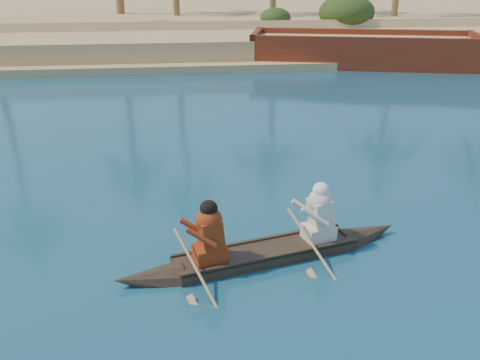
{
  "coord_description": "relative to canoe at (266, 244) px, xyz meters",
  "views": [
    {
      "loc": [
        -8.5,
        -2.75,
        4.65
      ],
      "look_at": [
        -7.32,
        6.81,
        0.78
      ],
      "focal_mm": 40.0,
      "sensor_mm": 36.0,
      "label": 1
    }
  ],
  "objects": [
    {
      "name": "sandy_embankment",
      "position": [
        7.08,
        41.76,
        0.25
      ],
      "size": [
        150.0,
        51.0,
        1.5
      ],
      "color": "tan",
      "rests_on": "ground"
    },
    {
      "name": "shrub_cluster",
      "position": [
        7.08,
        26.38,
        0.92
      ],
      "size": [
        100.0,
        6.0,
        2.4
      ],
      "primitive_type": null,
      "color": "#1C3413",
      "rests_on": "ground"
    },
    {
      "name": "canoe",
      "position": [
        0.0,
        0.0,
        0.0
      ],
      "size": [
        5.19,
        1.97,
        1.43
      ],
      "rotation": [
        0.0,
        0.0,
        0.25
      ],
      "color": "#392F1F",
      "rests_on": "ground"
    },
    {
      "name": "barge_mid",
      "position": [
        8.08,
        18.33,
        0.37
      ],
      "size": [
        11.69,
        6.39,
        1.85
      ],
      "rotation": [
        0.0,
        0.0,
        -0.26
      ],
      "color": "maroon",
      "rests_on": "ground"
    }
  ]
}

